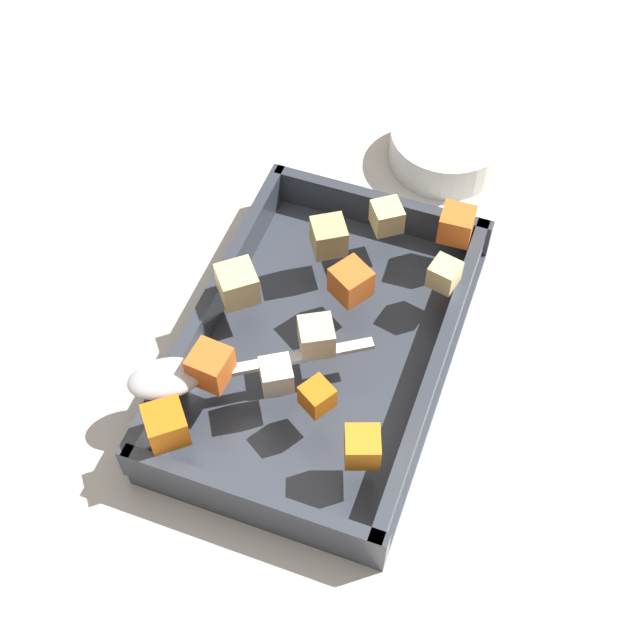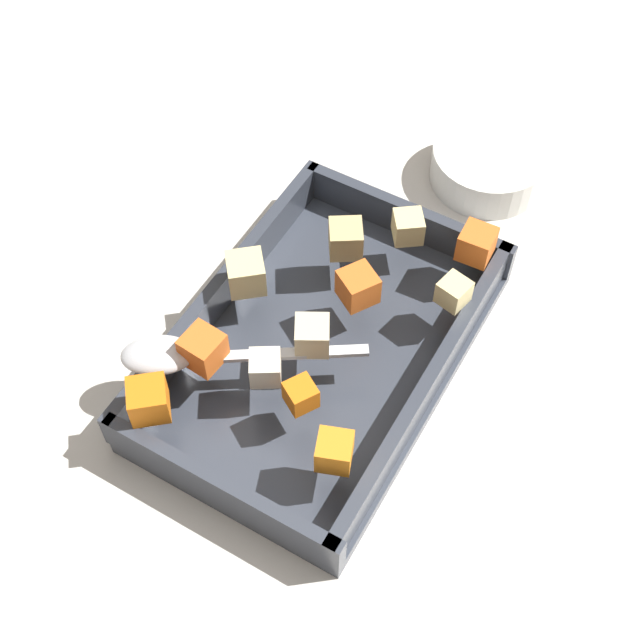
% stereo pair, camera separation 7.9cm
% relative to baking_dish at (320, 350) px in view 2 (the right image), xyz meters
% --- Properties ---
extents(ground_plane, '(4.00, 4.00, 0.00)m').
position_rel_baking_dish_xyz_m(ground_plane, '(0.01, -0.00, -0.02)').
color(ground_plane, beige).
extents(baking_dish, '(0.36, 0.23, 0.05)m').
position_rel_baking_dish_xyz_m(baking_dish, '(0.00, 0.00, 0.00)').
color(baking_dish, '#333842').
rests_on(baking_dish, ground_plane).
extents(carrot_chunk_heap_top, '(0.05, 0.05, 0.03)m').
position_rel_baking_dish_xyz_m(carrot_chunk_heap_top, '(-0.15, 0.08, 0.06)').
color(carrot_chunk_heap_top, orange).
rests_on(carrot_chunk_heap_top, baking_dish).
extents(carrot_chunk_corner_ne, '(0.03, 0.03, 0.03)m').
position_rel_baking_dish_xyz_m(carrot_chunk_corner_ne, '(-0.08, 0.07, 0.05)').
color(carrot_chunk_corner_ne, orange).
rests_on(carrot_chunk_corner_ne, baking_dish).
extents(carrot_chunk_corner_sw, '(0.04, 0.04, 0.03)m').
position_rel_baking_dish_xyz_m(carrot_chunk_corner_sw, '(-0.11, -0.08, 0.05)').
color(carrot_chunk_corner_sw, orange).
rests_on(carrot_chunk_corner_sw, baking_dish).
extents(carrot_chunk_corner_nw, '(0.03, 0.03, 0.02)m').
position_rel_baking_dish_xyz_m(carrot_chunk_corner_nw, '(-0.08, -0.03, 0.05)').
color(carrot_chunk_corner_nw, orange).
rests_on(carrot_chunk_corner_nw, baking_dish).
extents(carrot_chunk_far_left, '(0.03, 0.03, 0.03)m').
position_rel_baking_dish_xyz_m(carrot_chunk_far_left, '(0.15, -0.09, 0.05)').
color(carrot_chunk_far_left, orange).
rests_on(carrot_chunk_far_left, baking_dish).
extents(carrot_chunk_near_spoon, '(0.04, 0.04, 0.03)m').
position_rel_baking_dish_xyz_m(carrot_chunk_near_spoon, '(0.05, -0.01, 0.05)').
color(carrot_chunk_near_spoon, orange).
rests_on(carrot_chunk_near_spoon, baking_dish).
extents(potato_chunk_back_center, '(0.05, 0.05, 0.03)m').
position_rel_baking_dish_xyz_m(potato_chunk_back_center, '(0.01, 0.08, 0.06)').
color(potato_chunk_back_center, '#E0CC89').
rests_on(potato_chunk_back_center, baking_dish).
extents(potato_chunk_mid_right, '(0.04, 0.04, 0.03)m').
position_rel_baking_dish_xyz_m(potato_chunk_mid_right, '(0.14, -0.02, 0.05)').
color(potato_chunk_mid_right, '#E0CC89').
rests_on(potato_chunk_mid_right, baking_dish).
extents(potato_chunk_center, '(0.04, 0.04, 0.03)m').
position_rel_baking_dish_xyz_m(potato_chunk_center, '(-0.02, -0.01, 0.05)').
color(potato_chunk_center, beige).
rests_on(potato_chunk_center, baking_dish).
extents(potato_chunk_near_left, '(0.03, 0.03, 0.03)m').
position_rel_baking_dish_xyz_m(potato_chunk_near_left, '(0.09, -0.09, 0.05)').
color(potato_chunk_near_left, '#E0CC89').
rests_on(potato_chunk_near_left, baking_dish).
extents(potato_chunk_mid_left, '(0.04, 0.04, 0.03)m').
position_rel_baking_dish_xyz_m(potato_chunk_mid_left, '(0.09, 0.02, 0.05)').
color(potato_chunk_mid_left, tan).
rests_on(potato_chunk_mid_left, baking_dish).
extents(parsnip_chunk_front_center, '(0.04, 0.04, 0.03)m').
position_rel_baking_dish_xyz_m(parsnip_chunk_front_center, '(-0.07, 0.01, 0.05)').
color(parsnip_chunk_front_center, silver).
rests_on(parsnip_chunk_front_center, baking_dish).
extents(serving_spoon, '(0.14, 0.20, 0.02)m').
position_rel_baking_dish_xyz_m(serving_spoon, '(-0.10, 0.09, 0.05)').
color(serving_spoon, silver).
rests_on(serving_spoon, baking_dish).
extents(small_prep_bowl, '(0.13, 0.13, 0.04)m').
position_rel_baking_dish_xyz_m(small_prep_bowl, '(0.30, -0.04, 0.00)').
color(small_prep_bowl, silver).
rests_on(small_prep_bowl, ground_plane).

